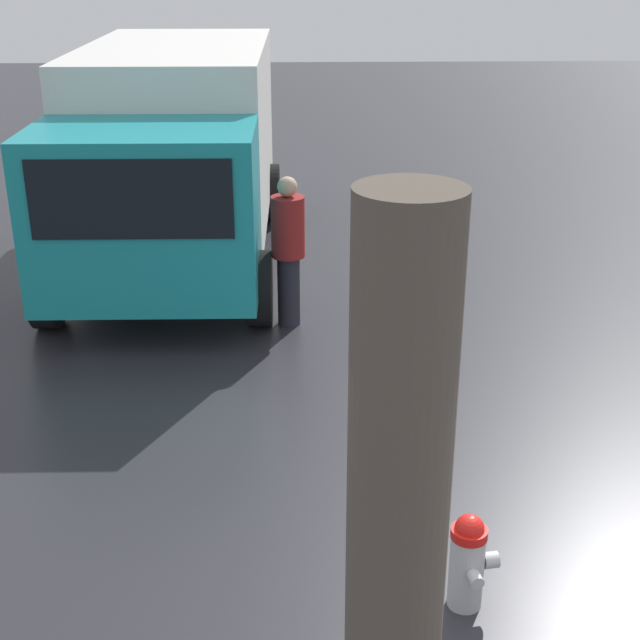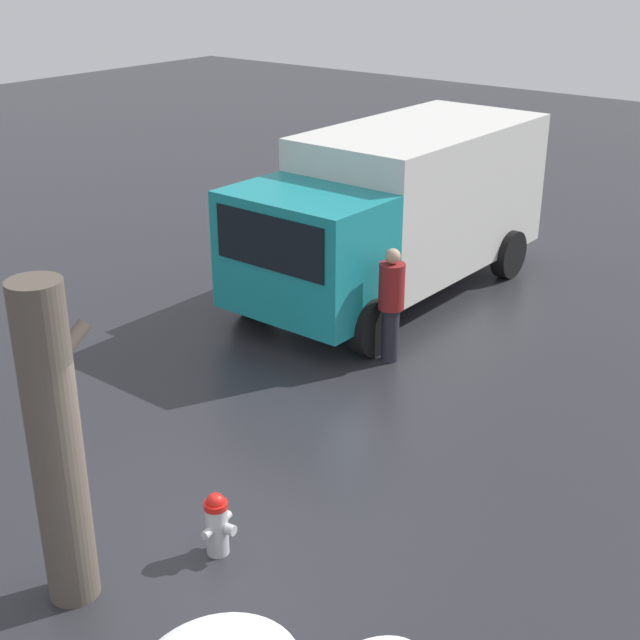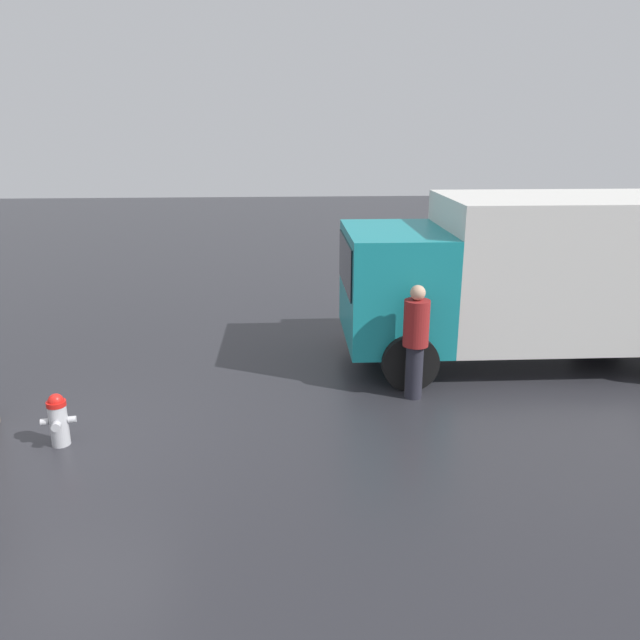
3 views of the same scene
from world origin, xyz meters
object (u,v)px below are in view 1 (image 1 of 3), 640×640
Objects in this scene: fire_hydrant at (468,560)px; delivery_truck at (175,148)px; tree_trunk at (397,520)px; pedestrian at (288,246)px.

delivery_truck reaches higher than fire_hydrant.
delivery_truck is at bearing 101.49° from fire_hydrant.
fire_hydrant is 1.95m from tree_trunk.
tree_trunk is 1.84× the size of pedestrian.
pedestrian is at bearing 94.80° from fire_hydrant.
pedestrian is at bearing 122.63° from delivery_truck.
pedestrian is (4.91, 1.21, 0.60)m from fire_hydrant.
pedestrian is (6.22, 0.55, -0.68)m from tree_trunk.
fire_hydrant is at bearing 110.99° from delivery_truck.
tree_trunk is 8.94m from delivery_truck.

